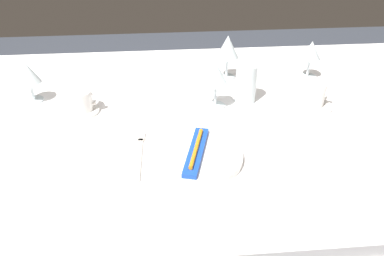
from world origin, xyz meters
name	(u,v)px	position (x,y,z in m)	size (l,w,h in m)	color
dining_table	(193,136)	(0.00, 0.00, 0.66)	(1.80, 1.11, 0.74)	white
dinner_plate	(196,156)	(-0.01, -0.23, 0.75)	(0.24, 0.24, 0.02)	white
toothbrush_package	(196,151)	(-0.01, -0.23, 0.77)	(0.09, 0.21, 0.02)	blue
fork_outer	(139,153)	(-0.16, -0.20, 0.74)	(0.02, 0.21, 0.00)	beige
dinner_knife	(254,153)	(0.14, -0.23, 0.74)	(0.03, 0.22, 0.00)	beige
spoon_soup	(261,143)	(0.17, -0.18, 0.74)	(0.03, 0.22, 0.01)	beige
saucer_left	(80,111)	(-0.35, 0.04, 0.74)	(0.12, 0.12, 0.01)	white
coffee_cup_left	(78,100)	(-0.35, 0.04, 0.78)	(0.11, 0.09, 0.06)	white
saucer_right	(310,106)	(0.37, 0.01, 0.74)	(0.13, 0.13, 0.01)	white
coffee_cup_right	(313,94)	(0.38, 0.01, 0.79)	(0.10, 0.08, 0.07)	white
wine_glass_centre	(216,76)	(0.07, 0.04, 0.85)	(0.07, 0.07, 0.15)	silver
wine_glass_left	(28,75)	(-0.51, 0.13, 0.83)	(0.07, 0.07, 0.13)	silver
wine_glass_right	(311,52)	(0.44, 0.23, 0.84)	(0.07, 0.07, 0.14)	silver
wine_glass_far	(228,48)	(0.14, 0.25, 0.85)	(0.08, 0.08, 0.16)	silver
drink_tumbler	(246,86)	(0.17, 0.07, 0.79)	(0.07, 0.07, 0.13)	silver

